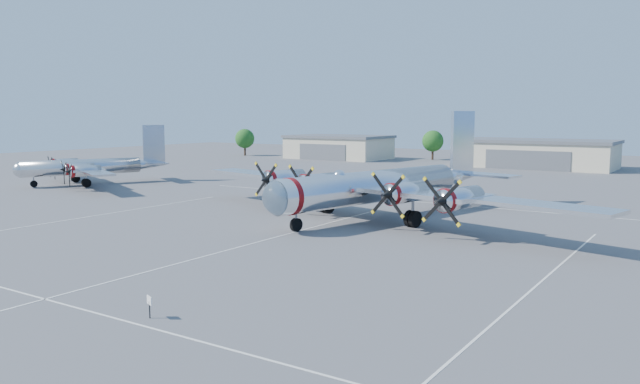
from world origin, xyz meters
The scene contains 9 objects.
ground centered at (0.00, 0.00, 0.00)m, with size 260.00×260.00×0.00m, color #515153.
parking_lines centered at (0.00, -1.75, 0.01)m, with size 60.00×50.08×0.01m.
hangar_west centered at (-45.00, 81.96, 2.71)m, with size 22.60×14.60×5.40m.
hangar_center centered at (0.00, 81.96, 2.71)m, with size 28.60×14.60×5.40m.
tree_far_west centered at (-70.00, 78.00, 4.22)m, with size 4.80×4.80×6.64m.
tree_west centered at (-25.00, 90.00, 4.22)m, with size 4.80×4.80×6.64m.
main_bomber_b29 centered at (2.48, 12.92, 0.00)m, with size 47.69×32.62×10.55m, color silver, non-canonical shape.
bomber_west centered at (-47.02, 15.87, 0.00)m, with size 32.45×22.98×8.57m, color silver, non-canonical shape.
info_placard centered at (7.37, -21.03, 0.80)m, with size 0.57×0.26×1.14m.
Camera 1 is at (31.07, -41.55, 10.13)m, focal length 35.00 mm.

